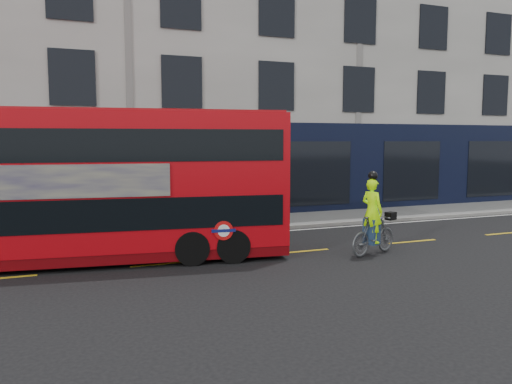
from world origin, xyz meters
TOP-DOWN VIEW (x-y plane):
  - ground at (0.00, 0.00)m, footprint 120.00×120.00m
  - pavement at (0.00, 6.50)m, footprint 60.00×3.00m
  - kerb at (0.00, 5.00)m, footprint 60.00×0.12m
  - building_terrace at (0.00, 12.94)m, footprint 50.00×10.07m
  - road_edge_line at (0.00, 4.70)m, footprint 58.00×0.10m
  - lane_dashes at (0.00, 1.50)m, footprint 58.00×0.12m
  - bus at (-1.53, 2.41)m, footprint 10.25×3.56m
  - cyclist at (5.76, 0.43)m, footprint 1.95×1.10m

SIDE VIEW (x-z plane):
  - ground at x=0.00m, z-range 0.00..0.00m
  - road_edge_line at x=0.00m, z-range 0.00..0.01m
  - lane_dashes at x=0.00m, z-range 0.00..0.01m
  - pavement at x=0.00m, z-range 0.00..0.12m
  - kerb at x=0.00m, z-range 0.00..0.13m
  - cyclist at x=5.76m, z-range -0.40..2.00m
  - bus at x=-1.53m, z-range 0.05..4.10m
  - building_terrace at x=0.00m, z-range -0.01..14.99m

